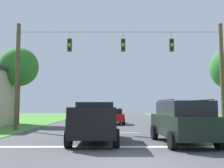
% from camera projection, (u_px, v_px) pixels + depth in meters
% --- Properties ---
extents(ground_plane, '(120.00, 120.00, 0.00)m').
position_uv_depth(ground_plane, '(132.00, 164.00, 7.74)').
color(ground_plane, '#47474C').
extents(stop_bar_stripe, '(12.52, 0.45, 0.01)m').
position_uv_depth(stop_bar_stripe, '(126.00, 147.00, 11.10)').
color(stop_bar_stripe, white).
rests_on(stop_bar_stripe, ground).
extents(lane_dash_0, '(2.50, 0.15, 0.01)m').
position_uv_depth(lane_dash_0, '(121.00, 133.00, 17.08)').
color(lane_dash_0, white).
rests_on(lane_dash_0, ground).
extents(lane_dash_1, '(2.50, 0.15, 0.01)m').
position_uv_depth(lane_dash_1, '(119.00, 124.00, 24.92)').
color(lane_dash_1, white).
rests_on(lane_dash_1, ground).
extents(lane_dash_2, '(2.50, 0.15, 0.01)m').
position_uv_depth(lane_dash_2, '(117.00, 121.00, 31.50)').
color(lane_dash_2, white).
rests_on(lane_dash_2, ground).
extents(lane_dash_3, '(2.50, 0.15, 0.01)m').
position_uv_depth(lane_dash_3, '(116.00, 117.00, 40.80)').
color(lane_dash_3, white).
rests_on(lane_dash_3, ground).
extents(lane_dash_4, '(2.50, 0.15, 0.01)m').
position_uv_depth(lane_dash_4, '(116.00, 116.00, 44.35)').
color(lane_dash_4, white).
rests_on(lane_dash_4, ground).
extents(overhead_signal_span, '(15.56, 0.31, 7.97)m').
position_uv_depth(overhead_signal_span, '(120.00, 71.00, 19.19)').
color(overhead_signal_span, brown).
rests_on(overhead_signal_span, ground).
extents(pickup_truck, '(2.34, 5.43, 1.95)m').
position_uv_depth(pickup_truck, '(95.00, 122.00, 12.83)').
color(pickup_truck, black).
rests_on(pickup_truck, ground).
extents(suv_black, '(2.44, 4.91, 2.05)m').
position_uv_depth(suv_black, '(183.00, 121.00, 12.02)').
color(suv_black, black).
rests_on(suv_black, ground).
extents(distant_car_crossing_white, '(4.43, 2.30, 1.52)m').
position_uv_depth(distant_car_crossing_white, '(193.00, 115.00, 27.94)').
color(distant_car_crossing_white, silver).
rests_on(distant_car_crossing_white, ground).
extents(distant_car_oncoming, '(2.30, 4.43, 1.52)m').
position_uv_depth(distant_car_oncoming, '(113.00, 116.00, 25.46)').
color(distant_car_oncoming, maroon).
rests_on(distant_car_oncoming, ground).
extents(tree_roadside_far_right, '(3.64, 3.64, 7.34)m').
position_uv_depth(tree_roadside_far_right, '(20.00, 67.00, 24.65)').
color(tree_roadside_far_right, brown).
rests_on(tree_roadside_far_right, ground).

